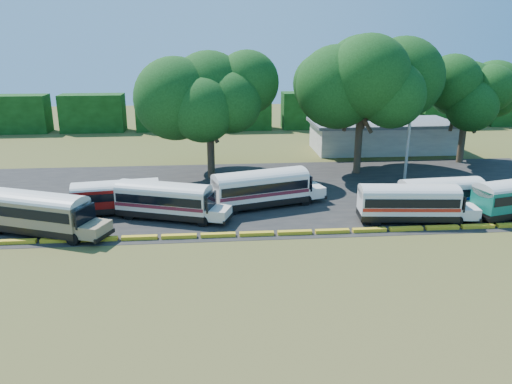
{
  "coord_description": "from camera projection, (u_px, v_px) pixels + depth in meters",
  "views": [
    {
      "loc": [
        -4.71,
        -34.97,
        14.84
      ],
      "look_at": [
        -1.11,
        6.0,
        2.0
      ],
      "focal_mm": 35.0,
      "sensor_mm": 36.0,
      "label": 1
    }
  ],
  "objects": [
    {
      "name": "tree_east",
      "position": [
        468.0,
        90.0,
        59.04
      ],
      "size": [
        9.06,
        9.06,
        12.17
      ],
      "color": "#332719",
      "rests_on": "ground"
    },
    {
      "name": "tree_center",
      "position": [
        362.0,
        76.0,
        53.64
      ],
      "size": [
        11.85,
        11.85,
        15.16
      ],
      "color": "#332719",
      "rests_on": "ground"
    },
    {
      "name": "bus_red",
      "position": [
        119.0,
        195.0,
        43.36
      ],
      "size": [
        9.21,
        3.51,
        2.95
      ],
      "rotation": [
        0.0,
        0.0,
        0.15
      ],
      "color": "black",
      "rests_on": "ground"
    },
    {
      "name": "asphalt_strip",
      "position": [
        272.0,
        193.0,
        49.56
      ],
      "size": [
        64.0,
        24.0,
        0.02
      ],
      "primitive_type": "cube",
      "color": "black",
      "rests_on": "ground"
    },
    {
      "name": "terminal_building",
      "position": [
        381.0,
        136.0,
        67.49
      ],
      "size": [
        19.0,
        9.0,
        4.0
      ],
      "color": "silver",
      "rests_on": "ground"
    },
    {
      "name": "bus_cream_west",
      "position": [
        166.0,
        199.0,
        41.94
      ],
      "size": [
        9.97,
        5.46,
        3.2
      ],
      "rotation": [
        0.0,
        0.0,
        -0.34
      ],
      "color": "black",
      "rests_on": "ground"
    },
    {
      "name": "bus_white_red",
      "position": [
        411.0,
        201.0,
        41.27
      ],
      "size": [
        10.0,
        3.36,
        3.23
      ],
      "rotation": [
        0.0,
        0.0,
        -0.1
      ],
      "color": "black",
      "rests_on": "ground"
    },
    {
      "name": "tree_west",
      "position": [
        209.0,
        91.0,
        52.11
      ],
      "size": [
        11.32,
        11.32,
        13.56
      ],
      "color": "#332719",
      "rests_on": "ground"
    },
    {
      "name": "ground",
      "position": [
        277.0,
        240.0,
        38.07
      ],
      "size": [
        160.0,
        160.0,
        0.0
      ],
      "primitive_type": "plane",
      "color": "#45521B",
      "rests_on": "ground"
    },
    {
      "name": "bus_beige",
      "position": [
        38.0,
        211.0,
        38.58
      ],
      "size": [
        10.59,
        6.27,
        3.42
      ],
      "rotation": [
        0.0,
        0.0,
        -0.39
      ],
      "color": "black",
      "rests_on": "ground"
    },
    {
      "name": "curb",
      "position": [
        276.0,
        233.0,
        38.98
      ],
      "size": [
        53.7,
        0.45,
        0.3
      ],
      "color": "yellow",
      "rests_on": "ground"
    },
    {
      "name": "utility_pole",
      "position": [
        408.0,
        147.0,
        51.53
      ],
      "size": [
        1.6,
        0.3,
        7.74
      ],
      "color": "gray",
      "rests_on": "ground"
    },
    {
      "name": "bus_white_blue",
      "position": [
        443.0,
        192.0,
        44.19
      ],
      "size": [
        9.03,
        2.86,
        2.92
      ],
      "rotation": [
        0.0,
        0.0,
        0.08
      ],
      "color": "black",
      "rests_on": "ground"
    },
    {
      "name": "treeline_backdrop",
      "position": [
        241.0,
        111.0,
        82.82
      ],
      "size": [
        130.0,
        4.0,
        6.0
      ],
      "color": "black",
      "rests_on": "ground"
    },
    {
      "name": "bus_cream_east",
      "position": [
        263.0,
        186.0,
        44.87
      ],
      "size": [
        10.78,
        5.45,
        3.45
      ],
      "rotation": [
        0.0,
        0.0,
        0.29
      ],
      "color": "black",
      "rests_on": "ground"
    }
  ]
}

